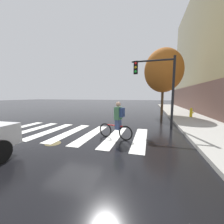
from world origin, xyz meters
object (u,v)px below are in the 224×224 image
manhole_cover (53,143)px  fire_hydrant (191,112)px  traffic_light_near (158,80)px  street_tree_near (163,71)px  cyclist (118,121)px

manhole_cover → fire_hydrant: (7.25, 8.49, 0.53)m
traffic_light_near → manhole_cover: bearing=-136.6°
manhole_cover → street_tree_near: size_ratio=0.10×
traffic_light_near → fire_hydrant: traffic_light_near is taller
street_tree_near → manhole_cover: bearing=-116.5°
street_tree_near → traffic_light_near: bearing=-97.1°
fire_hydrant → cyclist: bearing=-123.8°
cyclist → street_tree_near: street_tree_near is taller
fire_hydrant → manhole_cover: bearing=-130.5°
street_tree_near → cyclist: bearing=-106.4°
cyclist → fire_hydrant: bearing=56.2°
cyclist → street_tree_near: size_ratio=0.26×
cyclist → street_tree_near: bearing=73.6°
cyclist → manhole_cover: bearing=-152.1°
manhole_cover → cyclist: size_ratio=0.38×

